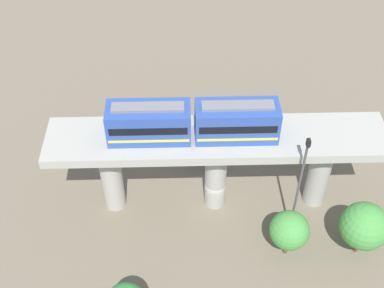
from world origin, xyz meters
The scene contains 9 objects.
ground_plane centered at (0.00, 0.00, 0.00)m, with size 120.00×120.00×0.00m, color #706654.
viaduct centered at (0.00, 0.00, 6.21)m, with size 5.20×28.00×8.33m.
train centered at (0.00, -2.01, 9.86)m, with size 2.64×13.55×3.24m.
parked_car_orange centered at (-9.28, -7.97, 0.74)m, with size 2.56×4.46×1.76m.
parked_car_blue centered at (-5.99, -0.43, 0.74)m, with size 2.10×4.32×1.76m.
parked_car_white centered at (-6.55, 7.86, 0.74)m, with size 2.29×4.39×1.76m.
tree_near_viaduct centered at (5.71, 11.61, 3.41)m, with size 3.98×3.98×5.42m.
tree_mid_lot centered at (5.67, 5.63, 3.02)m, with size 3.28×3.28×4.67m.
signal_post centered at (3.40, 6.40, 5.99)m, with size 0.44×0.28×10.93m.
Camera 1 is at (30.25, -2.88, 36.80)m, focal length 48.01 mm.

